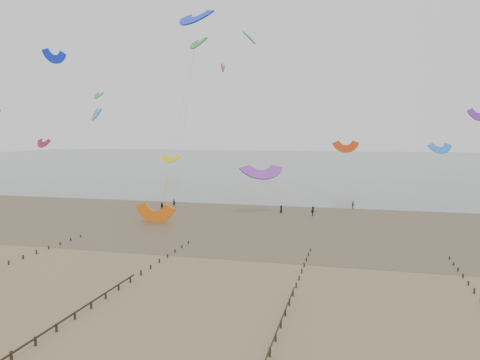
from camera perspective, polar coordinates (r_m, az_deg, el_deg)
name	(u,v)px	position (r m, az deg, el deg)	size (l,w,h in m)	color
ground	(125,264)	(61.39, -13.82, -9.92)	(500.00, 500.00, 0.00)	brown
sea_and_shore	(189,215)	(93.72, -6.23, -4.29)	(500.00, 665.00, 0.03)	#475654
groynes	(60,324)	(43.85, -21.06, -16.05)	(72.16, 50.16, 1.00)	black
kitesurfer_lead	(174,203)	(104.92, -8.05, -2.75)	(0.62, 0.40, 1.69)	black
kitesurfers	(376,210)	(98.40, 16.20, -3.51)	(91.16, 19.40, 1.85)	black
grounded_kite	(155,222)	(87.64, -10.33, -5.07)	(6.95, 3.64, 5.30)	orange
kites_airborne	(233,117)	(145.29, -0.90, 7.74)	(254.70, 129.72, 44.09)	yellow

